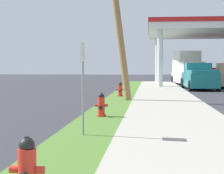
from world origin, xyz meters
TOP-DOWN VIEW (x-y plane):
  - fire_hydrant_nearest at (0.76, 4.14)m, footprint 0.42×0.38m
  - fire_hydrant_second at (0.69, 11.55)m, footprint 0.42×0.38m
  - fire_hydrant_third at (0.66, 19.66)m, footprint 0.42×0.37m
  - street_sign_post at (0.68, 8.33)m, footprint 0.05×0.36m
  - car_black_by_near_pump at (8.46, 41.57)m, footprint 1.97×4.51m
  - car_red_by_far_pump at (8.07, 38.07)m, footprint 2.11×4.57m
  - truck_teal_at_forecourt at (5.87, 28.16)m, footprint 2.27×5.46m
  - truck_white_on_apron at (5.71, 35.36)m, footprint 2.68×6.56m

SIDE VIEW (x-z plane):
  - fire_hydrant_nearest at x=0.76m, z-range 0.07..0.82m
  - fire_hydrant_second at x=0.69m, z-range 0.07..0.82m
  - fire_hydrant_third at x=0.66m, z-range 0.07..0.82m
  - car_black_by_near_pump at x=8.46m, z-range -0.07..1.51m
  - car_red_by_far_pump at x=8.07m, z-range -0.07..1.51m
  - truck_teal_at_forecourt at x=5.87m, z-range -0.07..1.90m
  - truck_white_on_apron at x=5.71m, z-range -0.07..3.04m
  - street_sign_post at x=0.68m, z-range 0.57..2.69m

